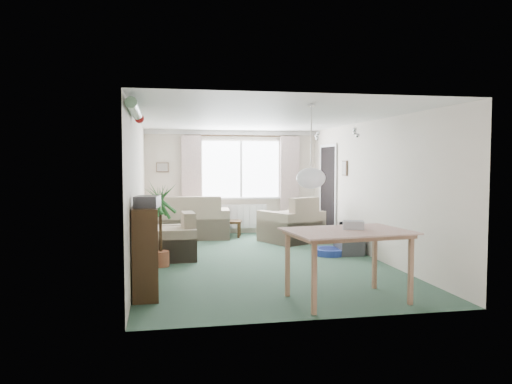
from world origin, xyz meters
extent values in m
plane|color=#2D4B3A|center=(0.00, 0.00, 0.00)|extent=(6.50, 6.50, 0.00)
cube|color=white|center=(0.20, 3.23, 1.50)|extent=(1.80, 0.03, 1.30)
cube|color=black|center=(0.20, 3.15, 2.27)|extent=(2.60, 0.03, 0.03)
cube|color=beige|center=(-0.95, 3.13, 1.27)|extent=(0.45, 0.08, 2.00)
cube|color=beige|center=(1.35, 3.13, 1.27)|extent=(0.45, 0.08, 2.00)
cube|color=white|center=(0.20, 3.19, 0.40)|extent=(1.20, 0.10, 0.55)
cube|color=black|center=(1.99, 2.20, 1.00)|extent=(0.03, 0.95, 2.00)
sphere|color=white|center=(0.20, -2.30, 1.48)|extent=(0.36, 0.36, 0.36)
cylinder|color=#196626|center=(-1.92, -2.30, 2.28)|extent=(1.60, 1.60, 0.12)
sphere|color=silver|center=(1.30, 0.90, 2.22)|extent=(0.20, 0.20, 0.20)
sphere|color=silver|center=(1.60, -0.30, 2.22)|extent=(0.20, 0.20, 0.20)
cube|color=brown|center=(-1.60, 3.23, 1.55)|extent=(0.28, 0.03, 0.22)
cube|color=brown|center=(1.98, 1.20, 1.55)|extent=(0.03, 0.24, 0.30)
cube|color=beige|center=(-1.10, 2.75, 0.47)|extent=(1.94, 1.13, 0.94)
cube|color=tan|center=(1.04, 1.83, 0.47)|extent=(1.40, 1.37, 0.95)
cube|color=beige|center=(-1.50, 0.42, 0.40)|extent=(0.89, 0.94, 0.80)
cube|color=black|center=(-0.27, 2.75, 0.18)|extent=(0.88, 0.61, 0.36)
cube|color=brown|center=(-0.25, 2.73, 0.44)|extent=(0.12, 0.03, 0.16)
cube|color=black|center=(-1.84, -1.87, 0.56)|extent=(0.33, 0.92, 1.12)
cube|color=#3E3D42|center=(-1.80, -1.97, 1.19)|extent=(0.34, 0.39, 0.14)
cylinder|color=#205E2F|center=(-1.65, -0.20, 0.66)|extent=(0.68, 0.68, 1.33)
cube|color=#AB785C|center=(0.57, -2.60, 0.42)|extent=(1.44, 1.06, 0.84)
cube|color=silver|center=(0.68, -2.51, 0.90)|extent=(0.29, 0.25, 0.12)
cube|color=#303135|center=(1.70, 0.21, 0.22)|extent=(0.44, 0.49, 0.43)
cylinder|color=navy|center=(1.34, 0.25, 0.06)|extent=(0.61, 0.61, 0.12)
camera|label=1|loc=(-1.63, -8.26, 1.70)|focal=35.00mm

